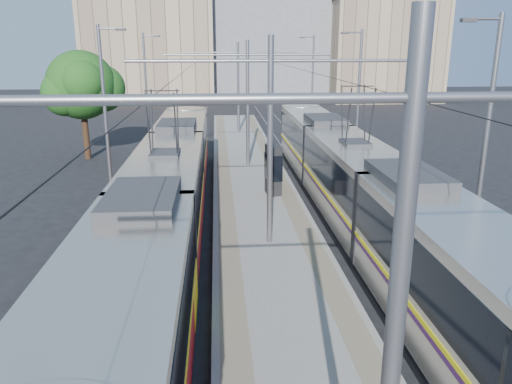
{
  "coord_description": "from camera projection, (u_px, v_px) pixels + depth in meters",
  "views": [
    {
      "loc": [
        -1.76,
        -8.35,
        6.94
      ],
      "look_at": [
        -0.33,
        9.86,
        1.6
      ],
      "focal_mm": 35.0,
      "sensor_mm": 36.0,
      "label": 1
    }
  ],
  "objects": [
    {
      "name": "platform",
      "position": [
        252.0,
        180.0,
        26.3
      ],
      "size": [
        4.0,
        50.0,
        0.3
      ],
      "primitive_type": "cube",
      "color": "gray",
      "rests_on": "ground"
    },
    {
      "name": "tactile_strip_left",
      "position": [
        224.0,
        178.0,
        26.14
      ],
      "size": [
        0.7,
        50.0,
        0.01
      ],
      "primitive_type": "cube",
      "color": "gray",
      "rests_on": "platform"
    },
    {
      "name": "tactile_strip_right",
      "position": [
        279.0,
        177.0,
        26.36
      ],
      "size": [
        0.7,
        50.0,
        0.01
      ],
      "primitive_type": "cube",
      "color": "gray",
      "rests_on": "platform"
    },
    {
      "name": "rails",
      "position": [
        252.0,
        183.0,
        26.34
      ],
      "size": [
        8.71,
        70.0,
        0.03
      ],
      "color": "gray",
      "rests_on": "ground"
    },
    {
      "name": "tram_left",
      "position": [
        167.0,
        198.0,
        17.94
      ],
      "size": [
        2.43,
        28.83,
        5.5
      ],
      "color": "black",
      "rests_on": "ground"
    },
    {
      "name": "tram_right",
      "position": [
        353.0,
        179.0,
        19.84
      ],
      "size": [
        2.43,
        27.7,
        5.5
      ],
      "color": "black",
      "rests_on": "ground"
    },
    {
      "name": "catenary",
      "position": [
        256.0,
        103.0,
        22.35
      ],
      "size": [
        9.2,
        70.0,
        7.0
      ],
      "color": "slate",
      "rests_on": "platform"
    },
    {
      "name": "street_lamps",
      "position": [
        247.0,
        96.0,
        28.99
      ],
      "size": [
        15.18,
        38.22,
        8.0
      ],
      "color": "slate",
      "rests_on": "ground"
    },
    {
      "name": "shelter",
      "position": [
        273.0,
        169.0,
        23.07
      ],
      "size": [
        0.76,
        1.11,
        2.31
      ],
      "rotation": [
        0.0,
        0.0,
        0.11
      ],
      "color": "black",
      "rests_on": "platform"
    },
    {
      "name": "tree",
      "position": [
        87.0,
        86.0,
        31.01
      ],
      "size": [
        4.66,
        4.3,
        6.76
      ],
      "color": "#382314",
      "rests_on": "ground"
    },
    {
      "name": "building_left",
      "position": [
        151.0,
        42.0,
        64.61
      ],
      "size": [
        16.32,
        12.24,
        15.12
      ],
      "color": "tan",
      "rests_on": "ground"
    },
    {
      "name": "building_centre",
      "position": [
        271.0,
        41.0,
        69.62
      ],
      "size": [
        18.36,
        14.28,
        15.27
      ],
      "color": "gray",
      "rests_on": "ground"
    },
    {
      "name": "building_right",
      "position": [
        382.0,
        50.0,
        65.26
      ],
      "size": [
        14.28,
        10.2,
        12.95
      ],
      "color": "tan",
      "rests_on": "ground"
    }
  ]
}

